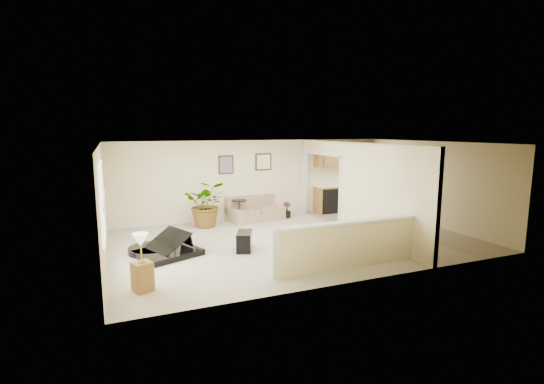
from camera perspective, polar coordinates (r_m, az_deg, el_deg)
name	(u,v)px	position (r m, az deg, el deg)	size (l,w,h in m)	color
floor	(294,240)	(10.29, 3.20, -6.96)	(9.00, 9.00, 0.00)	#B4AB8C
back_wall	(254,179)	(12.76, -2.56, 1.89)	(9.00, 0.04, 2.50)	beige
front_wall	(364,216)	(7.47, 13.24, -3.42)	(9.00, 0.04, 2.50)	beige
left_wall	(102,205)	(9.06, -23.37, -1.76)	(0.04, 6.00, 2.50)	beige
right_wall	(431,183)	(12.61, 22.04, 1.15)	(0.04, 6.00, 2.50)	beige
ceiling	(295,143)	(9.90, 3.32, 7.09)	(9.00, 6.00, 0.04)	silver
kitchen_vinyl	(392,228)	(11.95, 17.02, -5.07)	(2.70, 6.00, 0.01)	tan
interior_partition	(349,188)	(11.12, 11.09, 0.52)	(0.18, 5.99, 2.50)	beige
pony_half_wall	(346,244)	(8.25, 10.65, -7.40)	(3.42, 0.22, 1.00)	beige
left_window	(102,200)	(8.54, -23.40, -1.02)	(0.05, 2.15, 1.45)	white
wall_art_left	(226,165)	(12.40, -6.67, 3.95)	(0.48, 0.04, 0.58)	#352013
wall_mirror	(263,162)	(12.79, -1.26, 4.38)	(0.55, 0.04, 0.55)	#352013
kitchen_cabinets	(343,186)	(13.98, 10.24, 0.80)	(2.36, 0.65, 2.33)	olive
piano	(165,233)	(9.33, -15.22, -5.73)	(1.81, 1.78, 1.21)	black
piano_bench	(245,241)	(9.40, -3.99, -7.12)	(0.34, 0.66, 0.44)	black
loveseat	(255,208)	(12.51, -2.51, -2.36)	(1.83, 1.20, 0.97)	#9B8163
accent_table	(239,208)	(12.31, -4.78, -2.26)	(0.46, 0.46, 0.67)	black
palm_plant	(207,204)	(11.70, -9.40, -1.74)	(1.50, 1.40, 1.37)	black
small_plant	(287,211)	(12.78, 2.14, -2.79)	(0.32, 0.32, 0.52)	black
lamp_stand	(142,267)	(7.40, -18.31, -10.25)	(0.40, 0.40, 1.05)	olive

